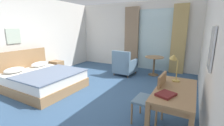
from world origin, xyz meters
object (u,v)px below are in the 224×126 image
object	(u,v)px
bed	(42,79)
writing_desk	(175,95)
nightstand	(57,67)
closed_book	(166,94)
round_cafe_table	(154,62)
desk_chair	(153,97)
framed_picture	(13,36)
desk_lamp	(174,60)
armchair_by_window	(124,66)

from	to	relation	value
bed	writing_desk	distance (m)	3.60
writing_desk	nightstand	bearing A→B (deg)	160.07
closed_book	round_cafe_table	distance (m)	3.55
closed_book	round_cafe_table	world-z (taller)	closed_book
nightstand	writing_desk	distance (m)	4.74
desk_chair	framed_picture	size ratio (longest dim) A/B	2.14
writing_desk	framed_picture	distance (m)	4.75
bed	desk_lamp	distance (m)	3.57
writing_desk	armchair_by_window	xyz separation A→B (m)	(-2.01, 2.59, -0.33)
writing_desk	round_cafe_table	distance (m)	3.26
armchair_by_window	round_cafe_table	bearing A→B (deg)	26.61
desk_lamp	round_cafe_table	world-z (taller)	desk_lamp
writing_desk	framed_picture	bearing A→B (deg)	176.64
bed	closed_book	size ratio (longest dim) A/B	7.76
framed_picture	writing_desk	bearing A→B (deg)	-3.36
nightstand	framed_picture	distance (m)	1.83
desk_chair	framed_picture	xyz separation A→B (m)	(-4.33, 0.18, 0.94)
bed	framed_picture	xyz separation A→B (m)	(-1.11, -0.00, 1.19)
armchair_by_window	round_cafe_table	distance (m)	1.09
nightstand	desk_chair	world-z (taller)	desk_chair
bed	desk_lamp	xyz separation A→B (m)	(3.45, 0.24, 0.85)
desk_chair	round_cafe_table	world-z (taller)	desk_chair
writing_desk	round_cafe_table	size ratio (longest dim) A/B	1.87
bed	desk_chair	world-z (taller)	bed
nightstand	armchair_by_window	xyz separation A→B (m)	(2.43, 0.98, 0.12)
bed	framed_picture	bearing A→B (deg)	-179.96
desk_chair	nightstand	bearing A→B (deg)	159.60
desk_lamp	closed_book	bearing A→B (deg)	-88.87
nightstand	armchair_by_window	bearing A→B (deg)	22.06
armchair_by_window	framed_picture	distance (m)	3.71
desk_chair	closed_book	size ratio (longest dim) A/B	3.73
nightstand	round_cafe_table	xyz separation A→B (m)	(3.40, 1.47, 0.28)
writing_desk	framed_picture	size ratio (longest dim) A/B	2.86
desk_chair	closed_book	distance (m)	0.56
bed	armchair_by_window	size ratio (longest dim) A/B	2.19
framed_picture	desk_chair	bearing A→B (deg)	-2.44
writing_desk	desk_lamp	distance (m)	0.69
closed_book	framed_picture	distance (m)	4.67
bed	desk_chair	bearing A→B (deg)	-3.29
armchair_by_window	framed_picture	bearing A→B (deg)	-139.02
nightstand	desk_chair	size ratio (longest dim) A/B	0.48
desk_chair	desk_lamp	bearing A→B (deg)	60.46
bed	closed_book	distance (m)	3.56
nightstand	desk_lamp	size ratio (longest dim) A/B	0.93
writing_desk	framed_picture	xyz separation A→B (m)	(-4.68, 0.27, 0.79)
framed_picture	nightstand	bearing A→B (deg)	79.76
bed	nightstand	bearing A→B (deg)	123.20
bed	round_cafe_table	xyz separation A→B (m)	(2.52, 2.80, 0.23)
framed_picture	armchair_by_window	bearing A→B (deg)	40.98
framed_picture	bed	bearing A→B (deg)	0.04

